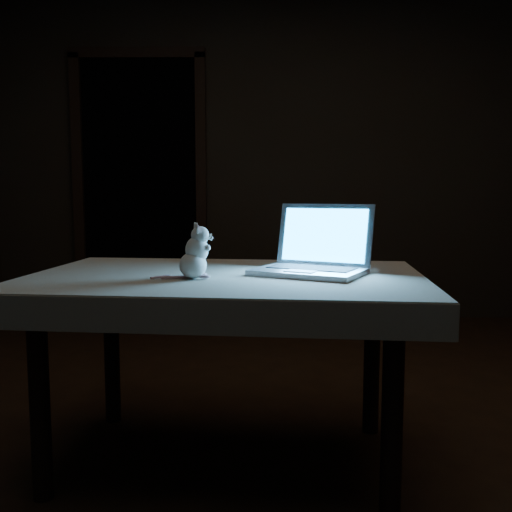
# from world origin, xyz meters

# --- Properties ---
(floor) EXTENTS (5.00, 5.00, 0.00)m
(floor) POSITION_xyz_m (0.00, 0.00, 0.00)
(floor) COLOR black
(floor) RESTS_ON ground
(back_wall) EXTENTS (4.50, 0.04, 2.60)m
(back_wall) POSITION_xyz_m (0.00, 2.50, 1.30)
(back_wall) COLOR black
(back_wall) RESTS_ON ground
(doorway) EXTENTS (1.06, 0.36, 2.13)m
(doorway) POSITION_xyz_m (-1.10, 2.50, 1.06)
(doorway) COLOR black
(doorway) RESTS_ON back_wall
(table) EXTENTS (1.38, 0.96, 0.70)m
(table) POSITION_xyz_m (-0.26, -0.02, 0.35)
(table) COLOR black
(table) RESTS_ON floor
(tablecloth) EXTENTS (1.64, 1.34, 0.10)m
(tablecloth) POSITION_xyz_m (-0.22, -0.08, 0.66)
(tablecloth) COLOR beige
(tablecloth) RESTS_ON table
(laptop) EXTENTS (0.49, 0.47, 0.26)m
(laptop) POSITION_xyz_m (0.04, -0.03, 0.84)
(laptop) COLOR #A7A8AC
(laptop) RESTS_ON tablecloth
(plush_mouse) EXTENTS (0.18, 0.18, 0.19)m
(plush_mouse) POSITION_xyz_m (-0.36, -0.13, 0.81)
(plush_mouse) COLOR white
(plush_mouse) RESTS_ON tablecloth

